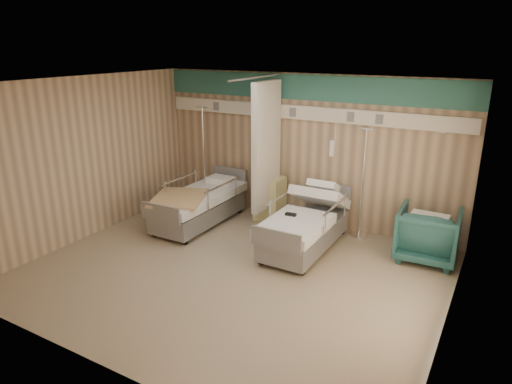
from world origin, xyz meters
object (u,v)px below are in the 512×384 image
(bedside_cabinet, at_px, (270,198))
(bed_right, at_px, (305,231))
(bed_left, at_px, (199,208))
(iv_stand_left, at_px, (205,187))
(iv_stand_right, at_px, (360,215))
(visitor_armchair, at_px, (428,234))

(bedside_cabinet, bearing_deg, bed_right, -38.05)
(bed_right, xyz_separation_m, bedside_cabinet, (-1.15, 0.90, 0.11))
(bed_right, height_order, bedside_cabinet, bedside_cabinet)
(bed_left, xyz_separation_m, iv_stand_left, (-0.48, 0.86, 0.12))
(bed_left, height_order, iv_stand_right, iv_stand_right)
(bedside_cabinet, xyz_separation_m, iv_stand_right, (1.78, 0.08, -0.02))
(bed_left, bearing_deg, bed_right, 0.00)
(iv_stand_right, bearing_deg, bed_left, -160.92)
(bedside_cabinet, distance_m, visitor_armchair, 3.01)
(bedside_cabinet, relative_size, visitor_armchair, 0.90)
(bed_right, height_order, iv_stand_right, iv_stand_right)
(iv_stand_right, bearing_deg, iv_stand_left, -178.00)
(bed_left, distance_m, bedside_cabinet, 1.39)
(iv_stand_left, bearing_deg, iv_stand_right, 2.00)
(iv_stand_left, bearing_deg, bed_right, -17.87)
(iv_stand_left, bearing_deg, visitor_armchair, -3.34)
(iv_stand_right, bearing_deg, bed_right, -122.87)
(visitor_armchair, height_order, iv_stand_left, iv_stand_left)
(bed_left, bearing_deg, iv_stand_right, 19.08)
(bed_left, distance_m, iv_stand_left, 1.00)
(bed_left, height_order, bedside_cabinet, bedside_cabinet)
(bed_left, xyz_separation_m, bedside_cabinet, (1.05, 0.90, 0.11))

